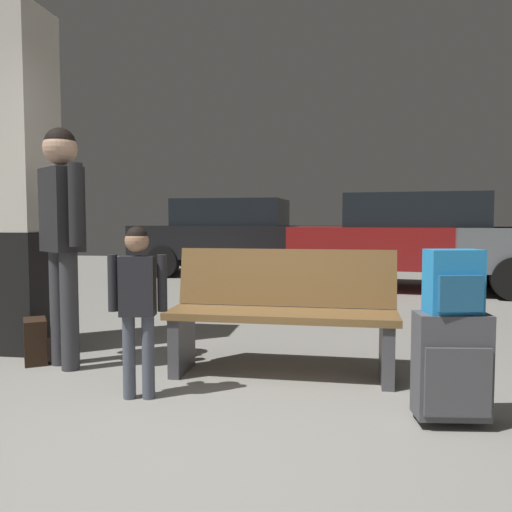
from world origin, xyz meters
The scene contains 10 objects.
ground_plane centered at (0.00, 4.00, -0.05)m, with size 18.00×18.00×0.10m, color gray.
structural_pillar centered at (-1.92, 1.80, 1.41)m, with size 0.57×0.57×2.85m.
bench centered at (0.39, 1.39, 0.44)m, with size 1.61×0.56×0.89m.
suitcase centered at (1.38, 0.59, 0.32)m, with size 0.40×0.27×0.60m.
backpack_bright centered at (1.38, 0.59, 0.77)m, with size 0.31×0.24×0.34m.
child centered at (-0.43, 0.74, 0.65)m, with size 0.36×0.20×1.06m.
adult centered at (-1.23, 1.32, 1.09)m, with size 0.49×0.42×1.77m.
backpack_dark_floor centered at (-1.51, 1.40, 0.17)m, with size 0.30×0.32×0.34m.
parked_car_near centered at (2.09, 6.37, 0.81)m, with size 4.28×2.20×1.51m.
parked_car_far centered at (-1.21, 8.09, 0.81)m, with size 4.19×1.97×1.51m.
Camera 1 is at (0.78, -2.31, 1.10)m, focal length 37.08 mm.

